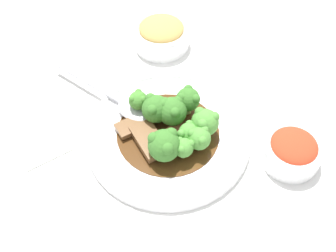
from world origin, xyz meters
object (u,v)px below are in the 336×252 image
beef_strip_1 (149,140)px  broccoli_floret_7 (164,145)px  broccoli_floret_4 (199,138)px  broccoli_floret_6 (156,108)px  beef_strip_0 (130,127)px  broccoli_floret_0 (205,122)px  broccoli_floret_1 (172,111)px  broccoli_floret_3 (184,147)px  side_bowl_appetizer (161,34)px  serving_spoon (128,106)px  main_plate (168,134)px  beef_strip_2 (172,134)px  broccoli_floret_5 (138,100)px  side_bowl_kimchi (292,150)px  broccoli_floret_8 (189,133)px  broccoli_floret_2 (188,99)px

beef_strip_1 → broccoli_floret_7: size_ratio=1.45×
broccoli_floret_4 → broccoli_floret_6: (0.09, 0.02, 0.00)m
beef_strip_0 → beef_strip_1: (-0.04, -0.01, 0.00)m
broccoli_floret_0 → broccoli_floret_4: size_ratio=1.12×
broccoli_floret_1 → broccoli_floret_3: broccoli_floret_1 is taller
broccoli_floret_3 → side_bowl_appetizer: (0.26, -0.15, -0.02)m
serving_spoon → main_plate: bearing=-163.4°
beef_strip_2 → broccoli_floret_5: bearing=8.6°
broccoli_floret_3 → broccoli_floret_4: 0.03m
broccoli_floret_4 → side_bowl_kimchi: size_ratio=0.46×
side_bowl_kimchi → main_plate: bearing=40.6°
main_plate → side_bowl_kimchi: 0.21m
beef_strip_2 → broccoli_floret_3: (-0.04, 0.01, 0.02)m
broccoli_floret_0 → side_bowl_kimchi: broccoli_floret_0 is taller
beef_strip_2 → broccoli_floret_6: size_ratio=0.99×
beef_strip_0 → broccoli_floret_3: 0.11m
broccoli_floret_0 → broccoli_floret_6: (0.07, 0.05, 0.00)m
broccoli_floret_4 → serving_spoon: size_ratio=0.19×
broccoli_floret_0 → side_bowl_appetizer: broccoli_floret_0 is taller
beef_strip_2 → side_bowl_kimchi: (-0.14, -0.14, -0.00)m
beef_strip_2 → broccoli_floret_4: size_ratio=1.14×
beef_strip_0 → broccoli_floret_3: broccoli_floret_3 is taller
serving_spoon → beef_strip_2: bearing=-166.3°
broccoli_floret_7 → broccoli_floret_8: broccoli_floret_7 is taller
broccoli_floret_0 → beef_strip_2: bearing=63.5°
broccoli_floret_1 → side_bowl_appetizer: bearing=-31.7°
broccoli_floret_2 → broccoli_floret_5: (0.05, 0.07, -0.00)m
broccoli_floret_6 → side_bowl_appetizer: bearing=-38.7°
broccoli_floret_5 → broccoli_floret_8: bearing=-164.2°
broccoli_floret_0 → broccoli_floret_8: broccoli_floret_0 is taller
broccoli_floret_2 → broccoli_floret_6: bearing=69.3°
broccoli_floret_0 → broccoli_floret_6: 0.09m
main_plate → broccoli_floret_7: 0.06m
broccoli_floret_2 → broccoli_floret_8: 0.06m
main_plate → beef_strip_2: size_ratio=5.63×
beef_strip_2 → side_bowl_kimchi: side_bowl_kimchi is taller
broccoli_floret_8 → side_bowl_kimchi: bearing=-135.4°
broccoli_floret_4 → broccoli_floret_8: 0.02m
beef_strip_2 → broccoli_floret_2: broccoli_floret_2 is taller
beef_strip_0 → main_plate: bearing=-132.1°
beef_strip_1 → beef_strip_2: 0.04m
broccoli_floret_7 → broccoli_floret_5: bearing=-11.2°
beef_strip_0 → beef_strip_2: size_ratio=0.95×
beef_strip_1 → broccoli_floret_0: (-0.04, -0.09, 0.02)m
broccoli_floret_2 → broccoli_floret_4: size_ratio=1.20×
broccoli_floret_4 → side_bowl_kimchi: (-0.10, -0.12, -0.02)m
broccoli_floret_4 → broccoli_floret_6: size_ratio=0.87×
broccoli_floret_0 → main_plate: bearing=51.5°
broccoli_floret_7 → serving_spoon: (0.12, -0.01, -0.02)m
broccoli_floret_3 → side_bowl_kimchi: broccoli_floret_3 is taller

